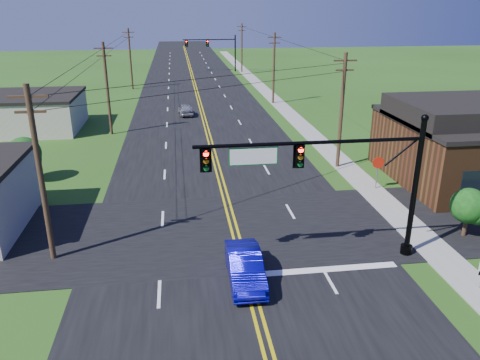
{
  "coord_description": "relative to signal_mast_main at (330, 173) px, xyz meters",
  "views": [
    {
      "loc": [
        -2.78,
        -12.32,
        12.35
      ],
      "look_at": [
        0.24,
        10.0,
        3.85
      ],
      "focal_mm": 35.0,
      "sensor_mm": 36.0,
      "label": 1
    }
  ],
  "objects": [
    {
      "name": "road_main",
      "position": [
        -4.34,
        42.0,
        -4.73
      ],
      "size": [
        16.0,
        220.0,
        0.04
      ],
      "primitive_type": "cube",
      "color": "black",
      "rests_on": "ground"
    },
    {
      "name": "road_cross",
      "position": [
        -4.34,
        4.0,
        -4.73
      ],
      "size": [
        70.0,
        10.0,
        0.04
      ],
      "primitive_type": "cube",
      "color": "black",
      "rests_on": "ground"
    },
    {
      "name": "sidewalk",
      "position": [
        6.16,
        32.0,
        -4.71
      ],
      "size": [
        2.0,
        160.0,
        0.08
      ],
      "primitive_type": "cube",
      "color": "gray",
      "rests_on": "ground"
    },
    {
      "name": "signal_mast_main",
      "position": [
        0.0,
        0.0,
        0.0
      ],
      "size": [
        11.3,
        0.6,
        7.48
      ],
      "color": "black",
      "rests_on": "ground"
    },
    {
      "name": "signal_mast_far",
      "position": [
        0.1,
        72.0,
        -0.2
      ],
      "size": [
        10.98,
        0.6,
        7.48
      ],
      "color": "black",
      "rests_on": "ground"
    },
    {
      "name": "cream_bldg_far",
      "position": [
        -23.34,
        30.0,
        -2.89
      ],
      "size": [
        12.2,
        9.2,
        3.7
      ],
      "color": "beige",
      "rests_on": "ground"
    },
    {
      "name": "utility_pole_left_a",
      "position": [
        -13.84,
        2.0,
        -0.03
      ],
      "size": [
        1.8,
        0.28,
        9.0
      ],
      "color": "#362818",
      "rests_on": "ground"
    },
    {
      "name": "utility_pole_left_b",
      "position": [
        -13.84,
        27.0,
        -0.03
      ],
      "size": [
        1.8,
        0.28,
        9.0
      ],
      "color": "#362818",
      "rests_on": "ground"
    },
    {
      "name": "utility_pole_left_c",
      "position": [
        -13.84,
        54.0,
        -0.03
      ],
      "size": [
        1.8,
        0.28,
        9.0
      ],
      "color": "#362818",
      "rests_on": "ground"
    },
    {
      "name": "utility_pole_right_a",
      "position": [
        5.46,
        14.0,
        -0.03
      ],
      "size": [
        1.8,
        0.28,
        9.0
      ],
      "color": "#362818",
      "rests_on": "ground"
    },
    {
      "name": "utility_pole_right_b",
      "position": [
        5.46,
        40.0,
        -0.03
      ],
      "size": [
        1.8,
        0.28,
        9.0
      ],
      "color": "#362818",
      "rests_on": "ground"
    },
    {
      "name": "utility_pole_right_c",
      "position": [
        5.46,
        70.0,
        -0.03
      ],
      "size": [
        1.8,
        0.28,
        9.0
      ],
      "color": "#362818",
      "rests_on": "ground"
    },
    {
      "name": "tree_right_back",
      "position": [
        11.66,
        18.0,
        -2.15
      ],
      "size": [
        3.0,
        3.0,
        4.1
      ],
      "color": "#362818",
      "rests_on": "ground"
    },
    {
      "name": "shrub_corner",
      "position": [
        8.66,
        1.5,
        -2.9
      ],
      "size": [
        2.0,
        2.0,
        2.86
      ],
      "color": "#362818",
      "rests_on": "ground"
    },
    {
      "name": "tree_left",
      "position": [
        -18.34,
        14.0,
        -2.59
      ],
      "size": [
        2.4,
        2.4,
        3.37
      ],
      "color": "#362818",
      "rests_on": "ground"
    },
    {
      "name": "blue_car",
      "position": [
        -4.32,
        -1.41,
        -4.01
      ],
      "size": [
        1.62,
        4.5,
        1.48
      ],
      "primitive_type": "imported",
      "rotation": [
        0.0,
        0.0,
        -0.01
      ],
      "color": "#090692",
      "rests_on": "ground"
    },
    {
      "name": "distant_car",
      "position": [
        -6.16,
        34.51,
        -4.09
      ],
      "size": [
        1.92,
        4.0,
        1.32
      ],
      "primitive_type": "imported",
      "rotation": [
        0.0,
        0.0,
        3.24
      ],
      "color": "#9E9EA2",
      "rests_on": "ground"
    },
    {
      "name": "stop_sign",
      "position": [
        6.58,
        8.98,
        -3.0
      ],
      "size": [
        0.86,
        0.19,
        2.42
      ],
      "rotation": [
        0.0,
        0.0,
        -0.17
      ],
      "color": "slate",
      "rests_on": "ground"
    }
  ]
}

